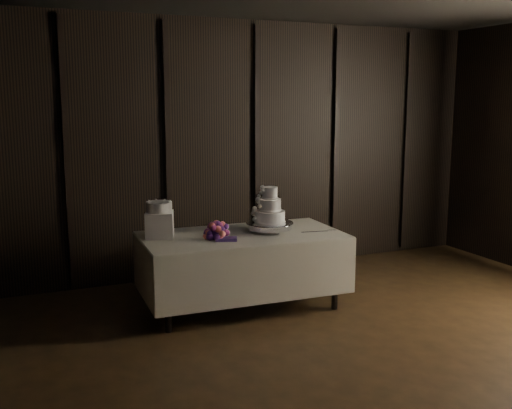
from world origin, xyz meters
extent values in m
cube|color=black|center=(0.00, 0.00, -0.02)|extent=(6.04, 7.04, 0.04)
cube|color=black|center=(0.00, 3.52, 1.50)|extent=(6.04, 0.04, 3.04)
cube|color=beige|center=(-0.70, 2.23, 0.76)|extent=(2.02, 1.11, 0.01)
cube|color=white|center=(-0.70, 2.23, 0.35)|extent=(1.86, 0.98, 0.71)
cylinder|color=silver|center=(-0.39, 2.25, 0.81)|extent=(0.56, 0.56, 0.09)
cylinder|color=white|center=(-0.39, 2.25, 0.91)|extent=(0.30, 0.30, 0.12)
cylinder|color=white|center=(-0.39, 2.25, 1.03)|extent=(0.22, 0.22, 0.12)
cylinder|color=white|center=(-0.39, 2.25, 1.15)|extent=(0.15, 0.15, 0.12)
cube|color=white|center=(-1.48, 2.43, 0.89)|extent=(0.33, 0.33, 0.25)
cylinder|color=white|center=(-1.48, 2.43, 1.06)|extent=(0.33, 0.33, 0.10)
cube|color=silver|center=(0.01, 2.02, 0.77)|extent=(0.37, 0.09, 0.01)
camera|label=1|loc=(-2.87, -3.15, 2.09)|focal=42.00mm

